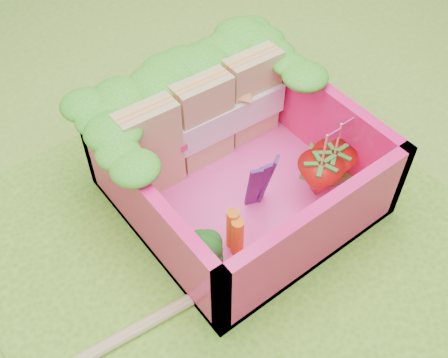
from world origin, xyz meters
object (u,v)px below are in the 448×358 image
sandwich_stack (204,122)px  chopsticks (91,354)px  strawberry_right (332,168)px  broccoli (201,248)px  bento_box (241,166)px  strawberry_left (318,180)px

sandwich_stack → chopsticks: sandwich_stack is taller
strawberry_right → broccoli: bearing=179.8°
bento_box → strawberry_right: bearing=-31.4°
sandwich_stack → broccoli: 0.82m
bento_box → sandwich_stack: sandwich_stack is taller
bento_box → chopsticks: size_ratio=0.58×
sandwich_stack → strawberry_right: size_ratio=2.20×
strawberry_right → strawberry_left: bearing=-171.3°
strawberry_right → chopsticks: 1.68m
bento_box → sandwich_stack: size_ratio=1.18×
strawberry_left → broccoli: bearing=178.5°
strawberry_left → chopsticks: strawberry_left is taller
broccoli → strawberry_left: size_ratio=0.66×
sandwich_stack → broccoli: bearing=-127.7°
chopsticks → strawberry_right: bearing=2.0°
bento_box → strawberry_left: strawberry_left is taller
sandwich_stack → chopsticks: bearing=-149.9°
sandwich_stack → strawberry_right: sandwich_stack is taller
sandwich_stack → bento_box: bearing=-90.9°
bento_box → strawberry_left: size_ratio=2.55×
strawberry_left → strawberry_right: (0.13, 0.02, -0.00)m
broccoli → strawberry_left: (0.82, -0.02, -0.03)m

